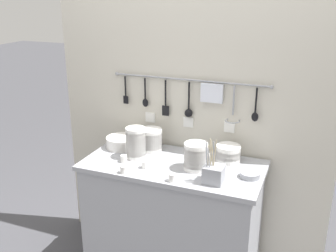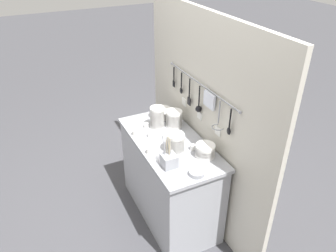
{
  "view_description": "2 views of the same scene",
  "coord_description": "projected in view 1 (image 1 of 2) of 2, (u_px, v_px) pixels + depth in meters",
  "views": [
    {
      "loc": [
        0.81,
        -2.13,
        1.9
      ],
      "look_at": [
        -0.03,
        -0.0,
        1.09
      ],
      "focal_mm": 42.0,
      "sensor_mm": 36.0,
      "label": 1
    },
    {
      "loc": [
        2.12,
        -1.04,
        2.42
      ],
      "look_at": [
        -0.03,
        -0.0,
        0.98
      ],
      "focal_mm": 35.0,
      "sensor_mm": 36.0,
      "label": 2
    }
  ],
  "objects": [
    {
      "name": "back_wall",
      "position": [
        189.0,
        130.0,
        2.74
      ],
      "size": [
        1.95,
        0.11,
        1.92
      ],
      "color": "beige",
      "rests_on": "ground"
    },
    {
      "name": "cup_by_caddy",
      "position": [
        207.0,
        158.0,
        2.53
      ],
      "size": [
        0.04,
        0.04,
        0.05
      ],
      "color": "white",
      "rests_on": "counter"
    },
    {
      "name": "cup_back_left",
      "position": [
        124.0,
        169.0,
        2.37
      ],
      "size": [
        0.04,
        0.04,
        0.05
      ],
      "color": "white",
      "rests_on": "counter"
    },
    {
      "name": "bowl_stack_wide_centre",
      "position": [
        136.0,
        143.0,
        2.56
      ],
      "size": [
        0.13,
        0.13,
        0.21
      ],
      "color": "white",
      "rests_on": "counter"
    },
    {
      "name": "cutlery_caddy",
      "position": [
        214.0,
        173.0,
        2.24
      ],
      "size": [
        0.11,
        0.11,
        0.26
      ],
      "color": "#93969E",
      "rests_on": "counter"
    },
    {
      "name": "bowl_stack_back_corner",
      "position": [
        151.0,
        140.0,
        2.69
      ],
      "size": [
        0.15,
        0.15,
        0.15
      ],
      "color": "white",
      "rests_on": "counter"
    },
    {
      "name": "cup_edge_near",
      "position": [
        172.0,
        178.0,
        2.27
      ],
      "size": [
        0.04,
        0.04,
        0.05
      ],
      "color": "white",
      "rests_on": "counter"
    },
    {
      "name": "steel_mixing_bowl",
      "position": [
        250.0,
        175.0,
        2.31
      ],
      "size": [
        0.12,
        0.12,
        0.03
      ],
      "color": "#93969E",
      "rests_on": "counter"
    },
    {
      "name": "bowl_stack_tall_left",
      "position": [
        196.0,
        156.0,
        2.4
      ],
      "size": [
        0.15,
        0.15,
        0.17
      ],
      "color": "white",
      "rests_on": "counter"
    },
    {
      "name": "counter",
      "position": [
        173.0,
        220.0,
        2.64
      ],
      "size": [
        1.15,
        0.56,
        0.84
      ],
      "color": "#9EA0A8",
      "rests_on": "ground"
    },
    {
      "name": "cup_front_right",
      "position": [
        145.0,
        164.0,
        2.43
      ],
      "size": [
        0.04,
        0.04,
        0.05
      ],
      "color": "white",
      "rests_on": "counter"
    },
    {
      "name": "plate_stack",
      "position": [
        121.0,
        142.0,
        2.75
      ],
      "size": [
        0.21,
        0.21,
        0.08
      ],
      "color": "white",
      "rests_on": "counter"
    },
    {
      "name": "bowl_stack_short_front",
      "position": [
        228.0,
        153.0,
        2.52
      ],
      "size": [
        0.16,
        0.16,
        0.11
      ],
      "color": "white",
      "rests_on": "counter"
    },
    {
      "name": "cup_front_left",
      "position": [
        124.0,
        159.0,
        2.52
      ],
      "size": [
        0.04,
        0.04,
        0.05
      ],
      "color": "white",
      "rests_on": "counter"
    }
  ]
}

